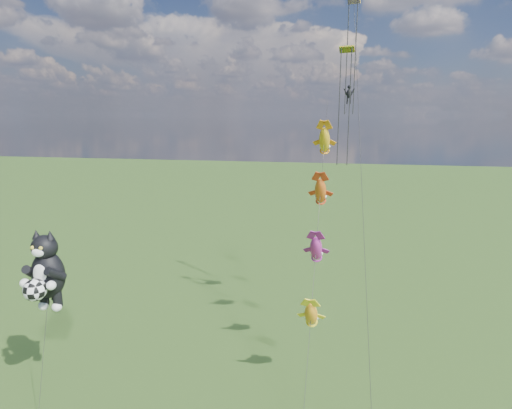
# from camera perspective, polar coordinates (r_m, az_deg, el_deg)

# --- Properties ---
(ground) EXTENTS (300.00, 300.00, 0.00)m
(ground) POSITION_cam_1_polar(r_m,az_deg,el_deg) (34.21, -15.96, -22.31)
(ground) COLOR #19370D
(cat_kite_rig) EXTENTS (2.54, 4.20, 11.66)m
(cat_kite_rig) POSITION_cam_1_polar(r_m,az_deg,el_deg) (31.63, -26.27, -8.02)
(cat_kite_rig) COLOR brown
(cat_kite_rig) RESTS_ON ground
(fish_windsock_rig) EXTENTS (1.10, 15.97, 20.13)m
(fish_windsock_rig) POSITION_cam_1_polar(r_m,az_deg,el_deg) (32.37, 8.32, -1.97)
(fish_windsock_rig) COLOR brown
(fish_windsock_rig) RESTS_ON ground
(parafoil_rig) EXTENTS (3.02, 17.36, 27.99)m
(parafoil_rig) POSITION_cam_1_polar(r_m,az_deg,el_deg) (34.20, 12.43, 15.09)
(parafoil_rig) COLOR brown
(parafoil_rig) RESTS_ON ground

